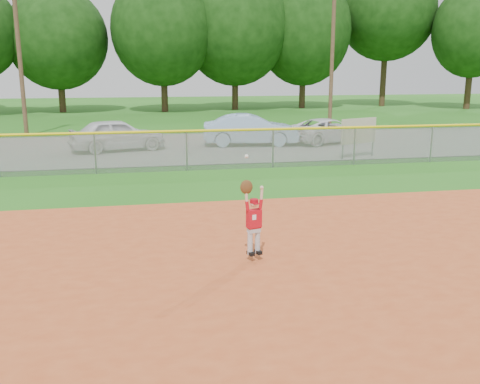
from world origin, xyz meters
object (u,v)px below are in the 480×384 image
car_blue (250,130)px  sponsor_sign (359,132)px  car_white_a (117,135)px  ballplayer (253,218)px  car_white_b (329,130)px

car_blue → sponsor_sign: 5.85m
car_white_a → sponsor_sign: size_ratio=2.38×
car_white_a → ballplayer: size_ratio=2.12×
car_white_a → car_blue: size_ratio=0.93×
car_white_b → sponsor_sign: 4.70m
ballplayer → car_white_b: bearing=65.3°
car_white_b → ballplayer: bearing=133.4°
car_white_b → sponsor_sign: bearing=153.6°
sponsor_sign → ballplayer: bearing=-121.7°
car_blue → ballplayer: bearing=175.5°
car_blue → car_white_b: 4.13m
car_white_a → sponsor_sign: sponsor_sign is taller
car_blue → sponsor_sign: bearing=-132.8°
ballplayer → car_blue: bearing=78.4°
car_white_b → ballplayer: 17.62m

